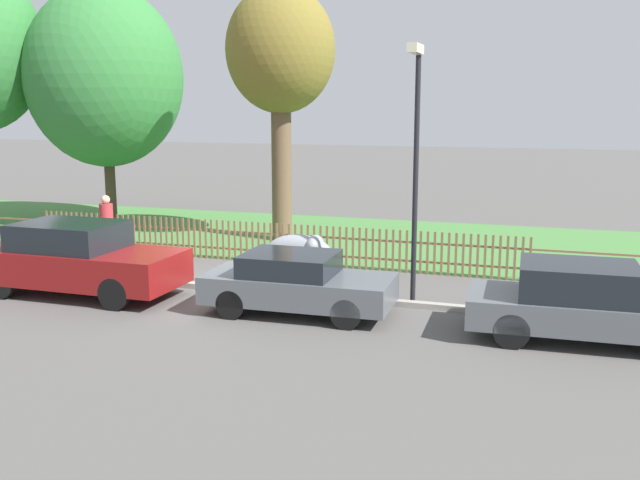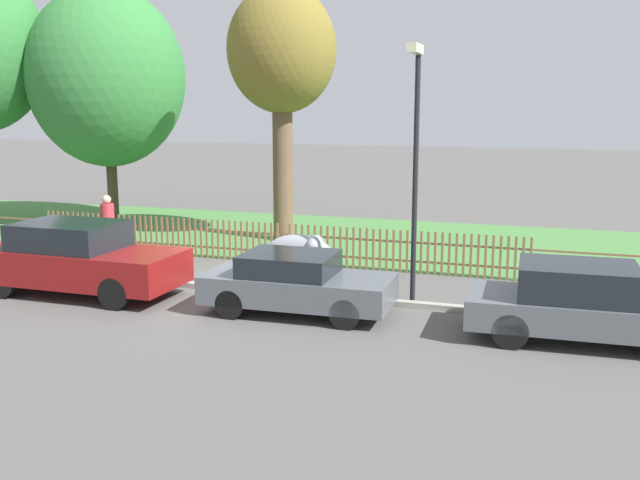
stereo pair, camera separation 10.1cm
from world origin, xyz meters
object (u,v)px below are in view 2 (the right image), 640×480
Objects in this scene: parked_car_navy_estate at (296,283)px; tree_mid_park at (282,54)px; pedestrian_near_fence at (108,224)px; street_lamp at (415,143)px; covered_motorcycle at (301,254)px; parked_car_black_saloon at (78,258)px; parked_car_red_compact at (585,303)px; tree_behind_motorcycle at (107,77)px.

parked_car_navy_estate is 0.50× the size of tree_mid_park.
street_lamp is at bearing -145.31° from pedestrian_near_fence.
parked_car_black_saloon is at bearing -153.50° from covered_motorcycle.
parked_car_black_saloon is 2.55× the size of covered_motorcycle.
parked_car_navy_estate is 5.41m from parked_car_red_compact.
tree_mid_park is (-8.59, 7.39, 4.91)m from parked_car_red_compact.
covered_motorcycle is 0.24× the size of tree_mid_park.
tree_mid_park is (6.77, -0.91, 0.54)m from tree_behind_motorcycle.
parked_car_navy_estate is at bearing 177.67° from parked_car_red_compact.
parked_car_black_saloon is at bearing -104.19° from tree_mid_park.
tree_behind_motorcycle reaches higher than parked_car_red_compact.
tree_mid_park reaches higher than parked_car_black_saloon.
pedestrian_near_fence is at bearing 169.10° from street_lamp.
parked_car_red_compact is at bearing -40.71° from tree_mid_park.
pedestrian_near_fence is 9.08m from street_lamp.
tree_behind_motorcycle is at bearing 149.51° from parked_car_red_compact.
tree_behind_motorcycle reaches higher than street_lamp.
covered_motorcycle is 3.98m from street_lamp.
pedestrian_near_fence reaches higher than parked_car_red_compact.
tree_behind_motorcycle is (-15.37, 8.30, 4.37)m from parked_car_red_compact.
tree_behind_motorcycle is (-9.19, 5.92, 4.38)m from covered_motorcycle.
tree_behind_motorcycle is 1.54× the size of street_lamp.
parked_car_black_saloon is 10.49m from parked_car_red_compact.
pedestrian_near_fence reaches higher than parked_car_navy_estate.
tree_mid_park is (-2.42, 5.02, 4.92)m from covered_motorcycle.
parked_car_black_saloon is 4.98m from covered_motorcycle.
parked_car_red_compact is at bearing 0.66° from parked_car_black_saloon.
street_lamp is at bearing -21.09° from covered_motorcycle.
parked_car_red_compact is (5.40, -0.02, 0.07)m from parked_car_navy_estate.
tree_behind_motorcycle is 6.86m from tree_mid_park.
covered_motorcycle is (4.31, 2.49, -0.12)m from parked_car_black_saloon.
parked_car_navy_estate is at bearing -75.34° from covered_motorcycle.
covered_motorcycle is at bearing -64.28° from tree_mid_park.
parked_car_red_compact is (10.49, 0.11, -0.11)m from parked_car_black_saloon.
parked_car_black_saloon reaches higher than parked_car_red_compact.
parked_car_black_saloon is 3.57m from pedestrian_near_fence.
tree_mid_park reaches higher than parked_car_red_compact.
tree_mid_park reaches higher than street_lamp.
street_lamp is (-3.36, 1.48, 2.67)m from parked_car_red_compact.
street_lamp is (2.81, -0.89, 2.68)m from covered_motorcycle.
tree_behind_motorcycle is 7.40m from pedestrian_near_fence.
parked_car_navy_estate is at bearing -144.43° from street_lamp.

